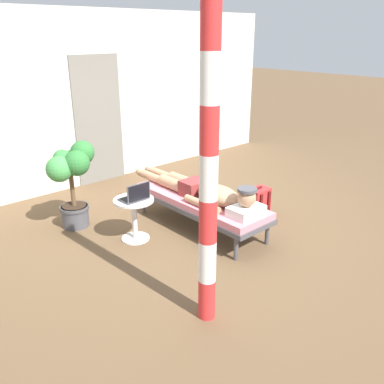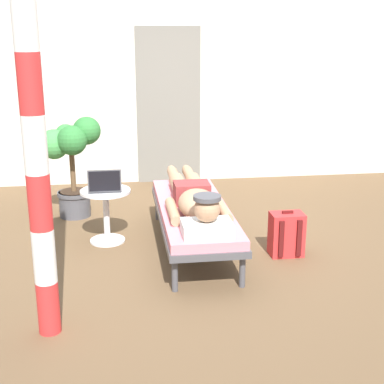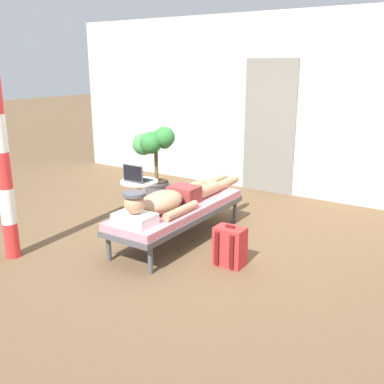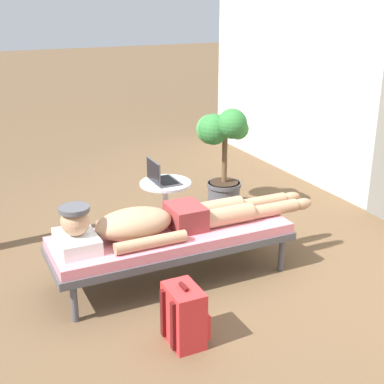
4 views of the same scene
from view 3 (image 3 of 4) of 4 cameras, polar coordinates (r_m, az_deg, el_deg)
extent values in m
plane|color=brown|center=(5.20, -0.81, -5.96)|extent=(40.00, 40.00, 0.00)
cube|color=beige|center=(7.05, 10.30, 10.94)|extent=(7.60, 0.20, 2.70)
cube|color=slate|center=(6.98, 9.91, 8.18)|extent=(0.84, 0.03, 2.04)
cylinder|color=#4C4C51|center=(5.95, 0.87, -1.66)|extent=(0.05, 0.05, 0.28)
cylinder|color=#4C4C51|center=(5.69, 5.50, -2.57)|extent=(0.05, 0.05, 0.28)
cylinder|color=#4C4C51|center=(4.67, -10.64, -7.05)|extent=(0.05, 0.05, 0.28)
cylinder|color=#4C4C51|center=(4.34, -5.37, -8.70)|extent=(0.05, 0.05, 0.28)
cube|color=#4C4C51|center=(5.07, -1.76, -2.84)|extent=(0.64, 1.93, 0.06)
cube|color=pink|center=(5.04, -1.77, -2.08)|extent=(0.62, 1.89, 0.08)
cube|color=white|center=(4.45, -7.33, -3.43)|extent=(0.40, 0.28, 0.11)
sphere|color=tan|center=(4.40, -7.41, -1.47)|extent=(0.21, 0.21, 0.21)
cylinder|color=#4C4C51|center=(4.38, -7.45, -0.28)|extent=(0.22, 0.22, 0.03)
ellipsoid|color=tan|center=(4.76, -3.93, -1.29)|extent=(0.35, 0.60, 0.23)
cylinder|color=tan|center=(4.95, -5.60, -1.49)|extent=(0.09, 0.55, 0.09)
cylinder|color=tan|center=(4.70, -1.40, -2.39)|extent=(0.09, 0.55, 0.09)
cube|color=maroon|center=(5.10, -1.01, -0.29)|extent=(0.33, 0.26, 0.19)
cylinder|color=tan|center=(5.42, 0.27, 0.49)|extent=(0.15, 0.42, 0.15)
cylinder|color=tan|center=(5.78, 2.59, 1.26)|extent=(0.11, 0.44, 0.11)
ellipsoid|color=tan|center=(6.02, 4.00, 1.81)|extent=(0.09, 0.20, 0.10)
cylinder|color=tan|center=(5.33, 1.80, 0.22)|extent=(0.15, 0.42, 0.15)
cylinder|color=tan|center=(5.70, 4.06, 1.02)|extent=(0.11, 0.44, 0.11)
ellipsoid|color=tan|center=(5.95, 5.43, 1.58)|extent=(0.09, 0.20, 0.10)
cylinder|color=silver|center=(5.85, -6.63, -3.43)|extent=(0.34, 0.34, 0.02)
cylinder|color=silver|center=(5.77, -6.71, -1.10)|extent=(0.06, 0.06, 0.48)
cylinder|color=silver|center=(5.70, -6.79, 1.33)|extent=(0.48, 0.48, 0.02)
cube|color=#4C4C51|center=(5.70, -6.80, 1.53)|extent=(0.31, 0.22, 0.02)
cube|color=black|center=(5.70, -6.74, 1.65)|extent=(0.27, 0.15, 0.00)
cube|color=#4C4C51|center=(5.58, -7.60, 2.40)|extent=(0.31, 0.01, 0.21)
cube|color=black|center=(5.58, -7.65, 2.38)|extent=(0.29, 0.00, 0.19)
cube|color=red|center=(4.49, 4.87, -6.98)|extent=(0.30, 0.20, 0.40)
cube|color=red|center=(4.61, 5.56, -7.28)|extent=(0.23, 0.04, 0.18)
cube|color=#531212|center=(4.43, 3.22, -7.24)|extent=(0.04, 0.02, 0.34)
cube|color=#531212|center=(4.36, 5.12, -7.69)|extent=(0.04, 0.02, 0.34)
cube|color=#531212|center=(4.41, 4.93, -4.44)|extent=(0.10, 0.02, 0.02)
cylinder|color=#4C4C51|center=(6.64, -4.54, 0.20)|extent=(0.34, 0.34, 0.28)
cylinder|color=#4C4C51|center=(6.61, -4.56, 1.20)|extent=(0.37, 0.37, 0.04)
cylinder|color=#332319|center=(6.60, -4.56, 1.41)|extent=(0.31, 0.31, 0.01)
cylinder|color=brown|center=(6.54, -4.61, 3.47)|extent=(0.06, 0.06, 0.50)
sphere|color=#2D7233|center=(6.34, -3.56, 7.03)|extent=(0.30, 0.30, 0.30)
sphere|color=#38843D|center=(6.51, -3.56, 6.50)|extent=(0.22, 0.22, 0.22)
sphere|color=#38843D|center=(6.56, -4.68, 6.83)|extent=(0.23, 0.23, 0.23)
sphere|color=#429347|center=(6.53, -6.26, 6.10)|extent=(0.32, 0.32, 0.32)
sphere|color=#2D7233|center=(6.35, -5.31, 6.30)|extent=(0.31, 0.31, 0.31)
cylinder|color=red|center=(5.03, -22.14, -5.72)|extent=(0.15, 0.15, 0.37)
cylinder|color=white|center=(4.91, -22.59, -1.67)|extent=(0.15, 0.15, 0.37)
cylinder|color=red|center=(4.82, -23.07, 2.56)|extent=(0.15, 0.15, 0.37)
camera|label=1|loc=(6.10, -54.93, 13.38)|focal=38.81mm
camera|label=2|loc=(3.55, -71.66, 5.76)|focal=51.22mm
camera|label=4|loc=(2.54, 53.55, 14.47)|focal=50.27mm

